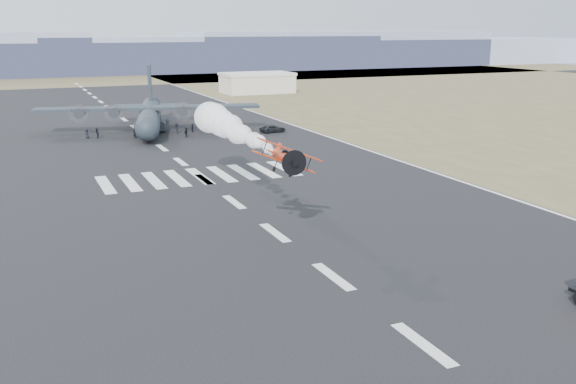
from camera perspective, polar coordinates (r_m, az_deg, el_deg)
ground at (r=41.28m, az=11.92°, el=-13.09°), size 500.00×500.00×0.00m
scrub_far at (r=261.12m, az=-18.84°, el=9.53°), size 500.00×80.00×0.00m
runway_markings at (r=94.05m, az=-9.53°, el=2.67°), size 60.00×260.00×0.01m
ridge_seg_d at (r=290.60m, az=-19.49°, el=11.19°), size 150.00×50.00×13.00m
ridge_seg_e at (r=302.48m, az=-6.89°, el=12.18°), size 150.00×50.00×15.00m
ridge_seg_f at (r=327.09m, az=4.34°, el=12.58°), size 150.00×50.00×17.00m
ridge_seg_g at (r=361.93m, az=13.70°, el=12.08°), size 150.00×50.00×13.00m
hangar_right at (r=192.56m, az=-2.76°, el=9.70°), size 20.50×12.50×5.90m
aerobatic_biplane at (r=56.50m, az=-0.23°, el=3.10°), size 5.84×5.58×3.58m
smoke_trail at (r=77.11m, az=-5.95°, el=6.21°), size 3.91×26.33×3.91m
transport_aircraft at (r=123.35m, az=-12.20°, el=6.73°), size 40.33×32.99×11.72m
support_vehicle at (r=119.17m, az=-1.36°, el=5.65°), size 5.16×2.99×1.35m
crew_a at (r=118.38m, az=-13.12°, el=5.35°), size 0.86×0.88×1.86m
crew_b at (r=115.92m, az=-13.45°, el=5.12°), size 0.90×1.01×1.77m
crew_c at (r=119.84m, az=-9.86°, el=5.62°), size 1.09×1.32×1.86m
crew_d at (r=120.63m, az=-8.49°, el=5.67°), size 0.87×1.05×1.60m
crew_e at (r=117.83m, az=-17.43°, el=4.96°), size 0.85×0.92×1.60m
crew_f at (r=115.31m, az=-9.04°, el=5.27°), size 1.24×1.64×1.72m
crew_g at (r=116.72m, az=-6.49°, el=5.45°), size 0.62×0.52×1.64m
crew_h at (r=117.32m, az=-16.63°, el=5.03°), size 0.59×0.92×1.84m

